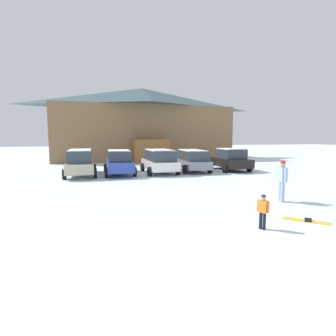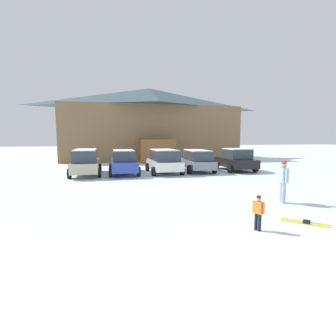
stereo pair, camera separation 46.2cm
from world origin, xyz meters
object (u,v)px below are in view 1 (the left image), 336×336
object	(u,v)px
parked_blue_hatchback	(119,162)
skier_adult_in_blue_parka	(282,179)
parked_white_suv	(159,161)
parked_beige_suv	(80,162)
parked_grey_wagon	(192,160)
skier_child_in_orange_jacket	(263,210)
ski_lodge	(142,124)
parked_black_sedan	(230,159)
pair_of_skis	(307,221)

from	to	relation	value
parked_blue_hatchback	skier_adult_in_blue_parka	bearing A→B (deg)	-60.82
parked_blue_hatchback	parked_white_suv	bearing A→B (deg)	-5.62
parked_beige_suv	parked_grey_wagon	bearing A→B (deg)	0.34
parked_white_suv	skier_child_in_orange_jacket	distance (m)	12.22
parked_white_suv	skier_adult_in_blue_parka	bearing A→B (deg)	-74.55
ski_lodge	parked_grey_wagon	size ratio (longest dim) A/B	4.63
parked_grey_wagon	skier_adult_in_blue_parka	size ratio (longest dim) A/B	2.64
parked_blue_hatchback	parked_black_sedan	distance (m)	8.67
ski_lodge	parked_blue_hatchback	distance (m)	13.97
parked_black_sedan	pair_of_skis	bearing A→B (deg)	-108.55
ski_lodge	parked_grey_wagon	xyz separation A→B (m)	(1.51, -12.90, -3.37)
parked_white_suv	skier_adult_in_blue_parka	size ratio (longest dim) A/B	2.48
parked_blue_hatchback	pair_of_skis	size ratio (longest dim) A/B	4.16
ski_lodge	pair_of_skis	world-z (taller)	ski_lodge
parked_grey_wagon	parked_black_sedan	world-z (taller)	parked_black_sedan
parked_blue_hatchback	parked_grey_wagon	bearing A→B (deg)	0.36
parked_white_suv	pair_of_skis	distance (m)	12.15
parked_black_sedan	pair_of_skis	xyz separation A→B (m)	(-4.08, -12.15, -0.84)
parked_white_suv	pair_of_skis	world-z (taller)	parked_white_suv
ski_lodge	parked_black_sedan	xyz separation A→B (m)	(4.63, -13.06, -3.40)
parked_blue_hatchback	ski_lodge	bearing A→B (deg)	72.68
skier_adult_in_blue_parka	skier_child_in_orange_jacket	xyz separation A→B (m)	(-2.72, -2.57, -0.38)
parked_beige_suv	skier_adult_in_blue_parka	distance (m)	12.82
ski_lodge	skier_adult_in_blue_parka	size ratio (longest dim) A/B	12.23
parked_black_sedan	pair_of_skis	world-z (taller)	parked_black_sedan
parked_white_suv	skier_child_in_orange_jacket	xyz separation A→B (m)	(-0.05, -12.22, -0.37)
skier_child_in_orange_jacket	pair_of_skis	world-z (taller)	skier_child_in_orange_jacket
ski_lodge	parked_white_suv	bearing A→B (deg)	-95.00
skier_adult_in_blue_parka	pair_of_skis	xyz separation A→B (m)	(-0.95, -2.34, -0.92)
ski_lodge	parked_blue_hatchback	bearing A→B (deg)	-107.32
parked_beige_suv	skier_adult_in_blue_parka	world-z (taller)	parked_beige_suv
ski_lodge	skier_adult_in_blue_parka	bearing A→B (deg)	-86.22
parked_blue_hatchback	parked_grey_wagon	distance (m)	5.54
ski_lodge	parked_white_suv	distance (m)	13.69
ski_lodge	skier_child_in_orange_jacket	size ratio (longest dim) A/B	20.63
skier_adult_in_blue_parka	pair_of_skis	world-z (taller)	skier_adult_in_blue_parka
skier_adult_in_blue_parka	parked_blue_hatchback	bearing A→B (deg)	119.18
parked_white_suv	parked_blue_hatchback	bearing A→B (deg)	174.38
parked_beige_suv	parked_blue_hatchback	bearing A→B (deg)	0.31
skier_child_in_orange_jacket	pair_of_skis	bearing A→B (deg)	7.28
ski_lodge	skier_adult_in_blue_parka	world-z (taller)	ski_lodge
parked_white_suv	parked_beige_suv	bearing A→B (deg)	177.18
parked_beige_suv	pair_of_skis	distance (m)	14.24
pair_of_skis	skier_adult_in_blue_parka	bearing A→B (deg)	67.84
skier_child_in_orange_jacket	ski_lodge	bearing A→B (deg)	87.28
parked_grey_wagon	skier_adult_in_blue_parka	distance (m)	9.97
ski_lodge	parked_black_sedan	world-z (taller)	ski_lodge
parked_blue_hatchback	parked_black_sedan	size ratio (longest dim) A/B	1.13
parked_beige_suv	parked_white_suv	distance (m)	5.47
ski_lodge	skier_child_in_orange_jacket	bearing A→B (deg)	-92.72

